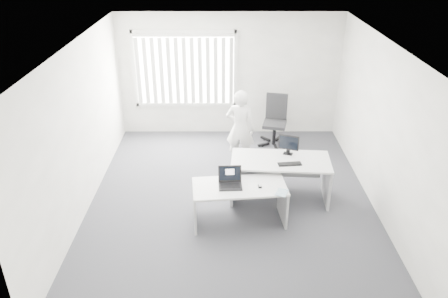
{
  "coord_description": "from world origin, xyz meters",
  "views": [
    {
      "loc": [
        -0.14,
        -6.58,
        4.37
      ],
      "look_at": [
        -0.13,
        0.15,
        0.97
      ],
      "focal_mm": 35.0,
      "sensor_mm": 36.0,
      "label": 1
    }
  ],
  "objects_px": {
    "person": "(240,128)",
    "laptop": "(230,179)",
    "desk_far": "(280,171)",
    "desk_near": "(239,196)",
    "office_chair": "(275,129)",
    "monitor": "(289,145)"
  },
  "relations": [
    {
      "from": "desk_far",
      "to": "desk_near",
      "type": "bearing_deg",
      "value": -132.28
    },
    {
      "from": "office_chair",
      "to": "monitor",
      "type": "height_order",
      "value": "monitor"
    },
    {
      "from": "desk_near",
      "to": "desk_far",
      "type": "xyz_separation_m",
      "value": [
        0.74,
        0.7,
        0.07
      ]
    },
    {
      "from": "desk_near",
      "to": "laptop",
      "type": "xyz_separation_m",
      "value": [
        -0.15,
        -0.03,
        0.34
      ]
    },
    {
      "from": "laptop",
      "to": "monitor",
      "type": "distance_m",
      "value": 1.42
    },
    {
      "from": "office_chair",
      "to": "laptop",
      "type": "relative_size",
      "value": 3.03
    },
    {
      "from": "monitor",
      "to": "laptop",
      "type": "bearing_deg",
      "value": -116.12
    },
    {
      "from": "desk_far",
      "to": "laptop",
      "type": "distance_m",
      "value": 1.18
    },
    {
      "from": "monitor",
      "to": "person",
      "type": "bearing_deg",
      "value": 148.98
    },
    {
      "from": "office_chair",
      "to": "person",
      "type": "height_order",
      "value": "person"
    },
    {
      "from": "desk_far",
      "to": "person",
      "type": "bearing_deg",
      "value": 121.48
    },
    {
      "from": "person",
      "to": "laptop",
      "type": "xyz_separation_m",
      "value": [
        -0.23,
        -2.01,
        0.02
      ]
    },
    {
      "from": "desk_near",
      "to": "desk_far",
      "type": "relative_size",
      "value": 0.88
    },
    {
      "from": "laptop",
      "to": "person",
      "type": "bearing_deg",
      "value": 80.96
    },
    {
      "from": "desk_near",
      "to": "office_chair",
      "type": "xyz_separation_m",
      "value": [
        0.89,
        2.96,
        -0.14
      ]
    },
    {
      "from": "desk_near",
      "to": "desk_far",
      "type": "height_order",
      "value": "desk_far"
    },
    {
      "from": "office_chair",
      "to": "laptop",
      "type": "height_order",
      "value": "office_chair"
    },
    {
      "from": "person",
      "to": "laptop",
      "type": "relative_size",
      "value": 4.32
    },
    {
      "from": "laptop",
      "to": "desk_far",
      "type": "bearing_deg",
      "value": 37.01
    },
    {
      "from": "office_chair",
      "to": "person",
      "type": "relative_size",
      "value": 0.7
    },
    {
      "from": "desk_near",
      "to": "monitor",
      "type": "distance_m",
      "value": 1.37
    },
    {
      "from": "desk_far",
      "to": "monitor",
      "type": "relative_size",
      "value": 4.9
    }
  ]
}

